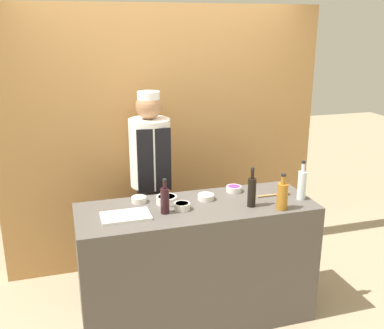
{
  "coord_description": "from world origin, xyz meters",
  "views": [
    {
      "loc": [
        -0.91,
        -2.91,
        2.23
      ],
      "look_at": [
        0.0,
        0.13,
        1.23
      ],
      "focal_mm": 42.0,
      "sensor_mm": 36.0,
      "label": 1
    }
  ],
  "objects_px": {
    "cutting_board": "(126,216)",
    "bottle_amber": "(282,196)",
    "sauce_bowl_red": "(206,197)",
    "bottle_soy": "(252,191)",
    "sauce_bowl_yellow": "(167,199)",
    "sauce_bowl_purple": "(234,189)",
    "bottle_wine": "(165,200)",
    "sauce_bowl_green": "(182,206)",
    "sauce_bowl_brown": "(139,199)",
    "chef_center": "(151,182)",
    "wooden_spoon": "(279,194)",
    "bottle_clear": "(302,184)"
  },
  "relations": [
    {
      "from": "sauce_bowl_green",
      "to": "sauce_bowl_yellow",
      "type": "xyz_separation_m",
      "value": [
        -0.08,
        0.14,
        0.0
      ]
    },
    {
      "from": "sauce_bowl_yellow",
      "to": "cutting_board",
      "type": "xyz_separation_m",
      "value": [
        -0.33,
        -0.17,
        -0.02
      ]
    },
    {
      "from": "bottle_wine",
      "to": "bottle_soy",
      "type": "bearing_deg",
      "value": -5.38
    },
    {
      "from": "sauce_bowl_brown",
      "to": "cutting_board",
      "type": "height_order",
      "value": "sauce_bowl_brown"
    },
    {
      "from": "bottle_wine",
      "to": "wooden_spoon",
      "type": "xyz_separation_m",
      "value": [
        0.93,
        0.08,
        -0.09
      ]
    },
    {
      "from": "bottle_clear",
      "to": "sauce_bowl_red",
      "type": "bearing_deg",
      "value": 164.21
    },
    {
      "from": "bottle_wine",
      "to": "wooden_spoon",
      "type": "distance_m",
      "value": 0.93
    },
    {
      "from": "cutting_board",
      "to": "bottle_wine",
      "type": "relative_size",
      "value": 1.32
    },
    {
      "from": "sauce_bowl_purple",
      "to": "sauce_bowl_green",
      "type": "distance_m",
      "value": 0.54
    },
    {
      "from": "sauce_bowl_red",
      "to": "bottle_soy",
      "type": "distance_m",
      "value": 0.37
    },
    {
      "from": "bottle_soy",
      "to": "sauce_bowl_purple",
      "type": "bearing_deg",
      "value": 91.79
    },
    {
      "from": "sauce_bowl_green",
      "to": "sauce_bowl_red",
      "type": "bearing_deg",
      "value": 30.93
    },
    {
      "from": "sauce_bowl_green",
      "to": "sauce_bowl_red",
      "type": "relative_size",
      "value": 0.94
    },
    {
      "from": "sauce_bowl_green",
      "to": "cutting_board",
      "type": "height_order",
      "value": "sauce_bowl_green"
    },
    {
      "from": "sauce_bowl_green",
      "to": "chef_center",
      "type": "height_order",
      "value": "chef_center"
    },
    {
      "from": "sauce_bowl_purple",
      "to": "cutting_board",
      "type": "height_order",
      "value": "sauce_bowl_purple"
    },
    {
      "from": "wooden_spoon",
      "to": "chef_center",
      "type": "distance_m",
      "value": 1.09
    },
    {
      "from": "sauce_bowl_red",
      "to": "wooden_spoon",
      "type": "height_order",
      "value": "sauce_bowl_red"
    },
    {
      "from": "sauce_bowl_brown",
      "to": "cutting_board",
      "type": "distance_m",
      "value": 0.29
    },
    {
      "from": "sauce_bowl_purple",
      "to": "sauce_bowl_yellow",
      "type": "height_order",
      "value": "sauce_bowl_yellow"
    },
    {
      "from": "sauce_bowl_yellow",
      "to": "sauce_bowl_red",
      "type": "height_order",
      "value": "sauce_bowl_yellow"
    },
    {
      "from": "sauce_bowl_yellow",
      "to": "bottle_amber",
      "type": "xyz_separation_m",
      "value": [
        0.77,
        -0.34,
        0.07
      ]
    },
    {
      "from": "sauce_bowl_yellow",
      "to": "bottle_wine",
      "type": "xyz_separation_m",
      "value": [
        -0.05,
        -0.17,
        0.07
      ]
    },
    {
      "from": "sauce_bowl_purple",
      "to": "bottle_clear",
      "type": "height_order",
      "value": "bottle_clear"
    },
    {
      "from": "sauce_bowl_yellow",
      "to": "sauce_bowl_purple",
      "type": "bearing_deg",
      "value": 8.67
    },
    {
      "from": "bottle_wine",
      "to": "cutting_board",
      "type": "bearing_deg",
      "value": 179.48
    },
    {
      "from": "bottle_amber",
      "to": "bottle_soy",
      "type": "bearing_deg",
      "value": 148.96
    },
    {
      "from": "sauce_bowl_red",
      "to": "bottle_wine",
      "type": "height_order",
      "value": "bottle_wine"
    },
    {
      "from": "wooden_spoon",
      "to": "sauce_bowl_red",
      "type": "bearing_deg",
      "value": 171.97
    },
    {
      "from": "bottle_amber",
      "to": "bottle_clear",
      "type": "distance_m",
      "value": 0.27
    },
    {
      "from": "sauce_bowl_yellow",
      "to": "bottle_amber",
      "type": "bearing_deg",
      "value": -24.08
    },
    {
      "from": "bottle_amber",
      "to": "chef_center",
      "type": "distance_m",
      "value": 1.19
    },
    {
      "from": "bottle_wine",
      "to": "bottle_clear",
      "type": "xyz_separation_m",
      "value": [
        1.06,
        -0.04,
        0.02
      ]
    },
    {
      "from": "sauce_bowl_purple",
      "to": "bottle_soy",
      "type": "bearing_deg",
      "value": -88.21
    },
    {
      "from": "sauce_bowl_brown",
      "to": "bottle_soy",
      "type": "distance_m",
      "value": 0.84
    },
    {
      "from": "sauce_bowl_red",
      "to": "cutting_board",
      "type": "distance_m",
      "value": 0.65
    },
    {
      "from": "chef_center",
      "to": "bottle_amber",
      "type": "bearing_deg",
      "value": -49.54
    },
    {
      "from": "cutting_board",
      "to": "bottle_amber",
      "type": "height_order",
      "value": "bottle_amber"
    },
    {
      "from": "sauce_bowl_purple",
      "to": "bottle_soy",
      "type": "xyz_separation_m",
      "value": [
        0.01,
        -0.32,
        0.09
      ]
    },
    {
      "from": "cutting_board",
      "to": "sauce_bowl_green",
      "type": "bearing_deg",
      "value": 3.3
    },
    {
      "from": "sauce_bowl_green",
      "to": "sauce_bowl_yellow",
      "type": "bearing_deg",
      "value": 118.44
    },
    {
      "from": "bottle_wine",
      "to": "sauce_bowl_green",
      "type": "bearing_deg",
      "value": 11.27
    },
    {
      "from": "sauce_bowl_green",
      "to": "chef_center",
      "type": "bearing_deg",
      "value": 96.57
    },
    {
      "from": "bottle_soy",
      "to": "bottle_amber",
      "type": "distance_m",
      "value": 0.22
    },
    {
      "from": "sauce_bowl_purple",
      "to": "sauce_bowl_yellow",
      "type": "xyz_separation_m",
      "value": [
        -0.57,
        -0.09,
        0.01
      ]
    },
    {
      "from": "sauce_bowl_green",
      "to": "bottle_soy",
      "type": "bearing_deg",
      "value": -9.7
    },
    {
      "from": "sauce_bowl_green",
      "to": "bottle_soy",
      "type": "xyz_separation_m",
      "value": [
        0.5,
        -0.09,
        0.09
      ]
    },
    {
      "from": "bottle_wine",
      "to": "sauce_bowl_brown",
      "type": "bearing_deg",
      "value": 118.94
    },
    {
      "from": "sauce_bowl_red",
      "to": "bottle_soy",
      "type": "height_order",
      "value": "bottle_soy"
    },
    {
      "from": "sauce_bowl_purple",
      "to": "chef_center",
      "type": "distance_m",
      "value": 0.75
    }
  ]
}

